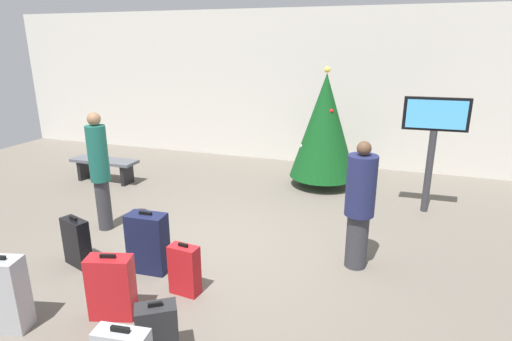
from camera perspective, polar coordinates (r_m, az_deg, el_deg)
name	(u,v)px	position (r m, az deg, el deg)	size (l,w,h in m)	color
ground_plane	(213,249)	(6.08, -5.99, -10.70)	(16.00, 16.00, 0.00)	#665E54
back_wall	(297,88)	(10.15, 5.67, 11.26)	(16.00, 0.20, 3.60)	beige
holiday_tree	(325,126)	(8.40, 9.41, 6.04)	(1.34, 1.34, 2.40)	#4C3319
flight_info_kiosk	(434,131)	(7.51, 23.26, 4.95)	(1.03, 0.13, 1.99)	#333338
waiting_bench	(105,165)	(9.32, -20.09, 0.71)	(1.44, 0.44, 0.48)	#4C5159
traveller_0	(100,169)	(6.76, -20.70, 0.25)	(0.42, 0.42, 1.86)	#333338
traveller_1	(360,203)	(5.43, 14.07, -4.40)	(0.39, 0.39, 1.70)	#333338
suitcase_0	(7,295)	(5.05, -31.07, -14.40)	(0.42, 0.33, 0.84)	#9EA0A5
suitcase_1	(111,287)	(4.82, -19.26, -14.92)	(0.51, 0.35, 0.74)	#B2191E
suitcase_2	(157,331)	(4.24, -13.40, -20.66)	(0.43, 0.39, 0.58)	#232326
suitcase_4	(148,243)	(5.54, -14.63, -9.60)	(0.51, 0.30, 0.82)	#141938
suitcase_5	(77,242)	(6.01, -23.43, -9.04)	(0.45, 0.29, 0.69)	black
suitcase_6	(185,270)	(5.03, -9.80, -13.31)	(0.36, 0.21, 0.64)	#B2191E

